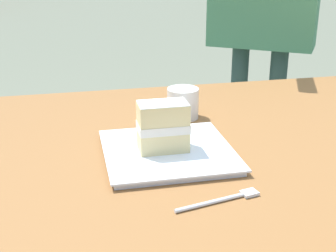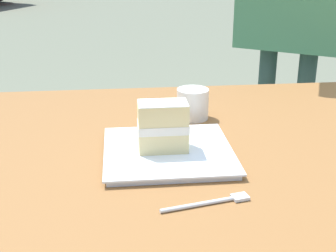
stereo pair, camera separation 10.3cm
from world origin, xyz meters
name	(u,v)px [view 1 (the left image)]	position (x,y,z in m)	size (l,w,h in m)	color
patio_table	(258,179)	(0.00, 0.00, 0.69)	(1.69, 1.05, 0.78)	brown
dessert_plate	(168,152)	(0.22, 0.01, 0.78)	(0.28, 0.28, 0.02)	white
cake_slice	(163,126)	(0.23, 0.01, 0.85)	(0.11, 0.07, 0.11)	#EAD18C
dessert_fork	(223,199)	(0.17, 0.22, 0.78)	(0.17, 0.05, 0.01)	silver
coffee_cup	(183,103)	(0.13, -0.23, 0.82)	(0.08, 0.08, 0.08)	silver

